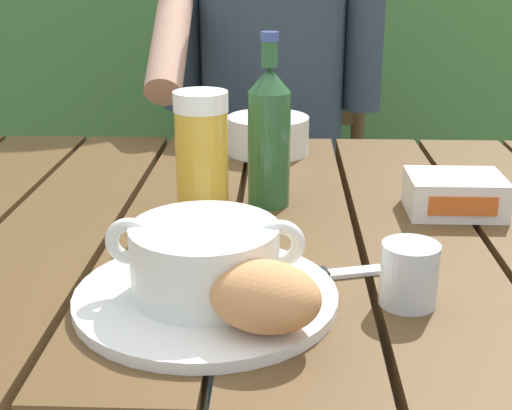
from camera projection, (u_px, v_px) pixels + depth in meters
dining_table at (294, 278)px, 0.98m from camera, size 1.41×0.85×0.74m
chair_near_diner at (272, 187)px, 1.85m from camera, size 0.49×0.43×0.98m
person_eating at (270, 122)px, 1.59m from camera, size 0.48×0.47×1.21m
serving_plate at (206, 296)px, 0.73m from camera, size 0.27×0.27×0.01m
soup_bowl at (205, 257)px, 0.71m from camera, size 0.20×0.15×0.08m
bread_roll at (265, 297)px, 0.64m from camera, size 0.12×0.10×0.06m
beer_glass at (202, 157)px, 0.92m from camera, size 0.07×0.07×0.17m
beer_bottle at (269, 135)px, 0.97m from camera, size 0.06×0.06×0.24m
water_glass_small at (409, 274)px, 0.71m from camera, size 0.06×0.06×0.07m
butter_tub at (455, 194)px, 0.97m from camera, size 0.13×0.10×0.05m
table_knife at (324, 274)px, 0.78m from camera, size 0.16×0.06×0.01m
diner_bowl at (268, 135)px, 1.25m from camera, size 0.14×0.14×0.06m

